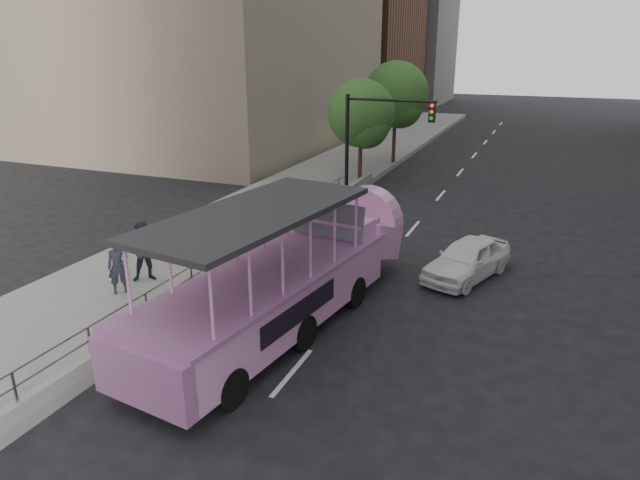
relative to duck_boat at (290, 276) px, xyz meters
The scene contains 13 objects.
ground 1.43m from the duck_boat, 67.67° to the right, with size 160.00×160.00×0.00m, color black.
sidewalk 11.05m from the duck_boat, 120.28° to the left, with size 5.50×80.00×0.30m, color gray.
kerb_wall 3.38m from the duck_boat, 152.87° to the left, with size 0.24×30.00×0.36m, color #9D9D98.
guardrail 3.28m from the duck_boat, 152.87° to the left, with size 0.07×22.00×0.71m.
duck_boat is the anchor object (origin of this frame).
car 6.46m from the duck_boat, 50.41° to the left, with size 1.57×3.88×1.32m, color white.
pedestrian_near 5.29m from the duck_boat, behind, with size 0.61×0.40×1.67m, color #212731.
pedestrian_mid 5.08m from the duck_boat, behind, with size 0.93×0.72×1.91m, color #212731.
parking_sign 4.64m from the duck_boat, 127.09° to the left, with size 0.08×0.59×2.60m.
traffic_signal 12.28m from the duck_boat, 97.11° to the left, with size 4.20×0.32×5.20m.
street_tree_near 15.92m from the duck_boat, 101.34° to the left, with size 3.52×3.52×5.72m.
street_tree_far 21.82m from the duck_boat, 97.69° to the left, with size 3.97×3.97×6.45m.
midrise_stone_b 66.00m from the duck_boat, 103.97° to the left, with size 16.00×14.00×20.00m, color slate.
Camera 1 is at (6.08, -12.59, 7.37)m, focal length 32.00 mm.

